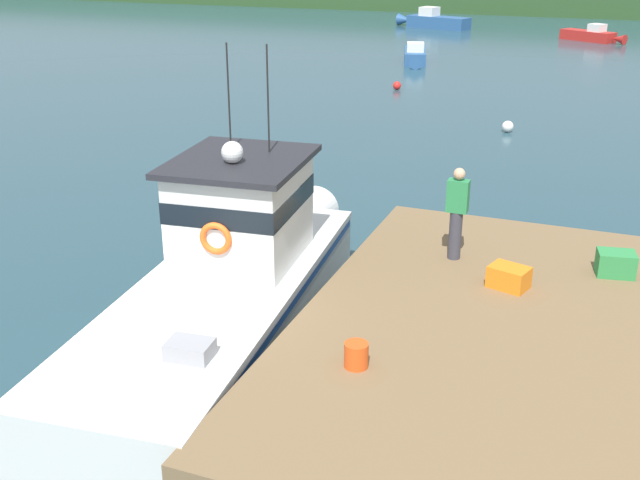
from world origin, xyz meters
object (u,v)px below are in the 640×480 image
main_fishing_boat (230,283)px  moored_boat_far_right (592,35)px  deckhand_by_the_boat (457,212)px  mooring_buoy_outer (397,86)px  moored_boat_off_the_point (434,21)px  bait_bucket (356,355)px  mooring_buoy_inshore (508,126)px  moored_boat_outer_mooring (415,56)px  crate_stack_near_edge (616,264)px  crate_single_far (509,277)px

main_fishing_boat → moored_boat_far_right: size_ratio=2.35×
deckhand_by_the_boat → mooring_buoy_outer: size_ratio=4.54×
main_fishing_boat → moored_boat_off_the_point: bearing=99.5°
moored_boat_off_the_point → deckhand_by_the_boat: bearing=-76.0°
bait_bucket → deckhand_by_the_boat: deckhand_by_the_boat is taller
bait_bucket → deckhand_by_the_boat: (0.41, 4.04, 0.69)m
mooring_buoy_outer → mooring_buoy_inshore: (5.79, -6.19, 0.02)m
moored_boat_far_right → moored_boat_outer_mooring: bearing=-123.2°
main_fishing_boat → mooring_buoy_outer: size_ratio=27.68×
crate_stack_near_edge → moored_boat_far_right: size_ratio=0.14×
crate_single_far → moored_boat_outer_mooring: crate_single_far is taller
deckhand_by_the_boat → main_fishing_boat: bearing=-149.6°
crate_single_far → mooring_buoy_inshore: 15.67m
main_fishing_boat → deckhand_by_the_boat: (3.35, 1.97, 1.05)m
deckhand_by_the_boat → moored_boat_far_right: deckhand_by_the_boat is taller
bait_bucket → mooring_buoy_inshore: 18.69m
moored_boat_outer_mooring → deckhand_by_the_boat: bearing=-73.9°
crate_single_far → bait_bucket: crate_single_far is taller
mooring_buoy_inshore → mooring_buoy_outer: bearing=133.1°
main_fishing_boat → moored_boat_outer_mooring: main_fishing_boat is taller
bait_bucket → moored_boat_off_the_point: bait_bucket is taller
crate_stack_near_edge → moored_boat_off_the_point: crate_stack_near_edge is taller
moored_boat_far_right → mooring_buoy_outer: moored_boat_far_right is taller
moored_boat_off_the_point → moored_boat_far_right: moored_boat_off_the_point is taller
crate_stack_near_edge → mooring_buoy_outer: bearing=115.1°
bait_bucket → mooring_buoy_inshore: bait_bucket is taller
moored_boat_off_the_point → moored_boat_far_right: bearing=-18.1°
crate_single_far → crate_stack_near_edge: size_ratio=1.00×
mooring_buoy_inshore → crate_stack_near_edge: bearing=-75.1°
bait_bucket → moored_boat_far_right: bait_bucket is taller
deckhand_by_the_boat → crate_single_far: bearing=-39.0°
crate_stack_near_edge → moored_boat_off_the_point: bearing=107.2°
bait_bucket → moored_boat_outer_mooring: bait_bucket is taller
main_fishing_boat → crate_stack_near_edge: main_fishing_boat is taller
bait_bucket → deckhand_by_the_boat: bearing=84.2°
moored_boat_outer_mooring → moored_boat_far_right: bearing=56.8°
moored_boat_off_the_point → mooring_buoy_inshore: size_ratio=14.60×
moored_boat_far_right → crate_single_far: bearing=-88.7°
crate_stack_near_edge → deckhand_by_the_boat: 2.73m
crate_single_far → moored_boat_off_the_point: crate_single_far is taller
mooring_buoy_inshore → deckhand_by_the_boat: bearing=-85.4°
crate_stack_near_edge → mooring_buoy_inshore: bearing=104.9°
bait_bucket → mooring_buoy_outer: size_ratio=0.95×
moored_boat_off_the_point → mooring_buoy_outer: 24.49m
crate_single_far → mooring_buoy_inshore: (-2.25, 15.46, -1.18)m
moored_boat_far_right → mooring_buoy_inshore: bearing=-92.8°
main_fishing_boat → mooring_buoy_inshore: size_ratio=24.85×
moored_boat_outer_mooring → mooring_buoy_outer: bearing=-80.9°
deckhand_by_the_boat → mooring_buoy_inshore: size_ratio=4.08×
bait_bucket → mooring_buoy_outer: bearing=104.8°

